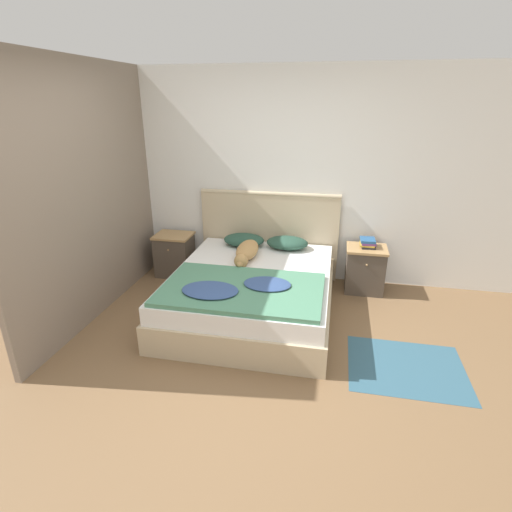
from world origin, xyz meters
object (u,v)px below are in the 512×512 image
bed (252,292)px  pillow_right (287,243)px  dog (247,251)px  nightstand_left (175,254)px  book_stack (368,243)px  nightstand_right (365,269)px  pillow_left (244,240)px

bed → pillow_right: 0.88m
bed → dog: dog is taller
nightstand_left → dog: size_ratio=0.72×
pillow_right → book_stack: (0.94, 0.05, 0.05)m
pillow_right → dog: dog is taller
nightstand_right → dog: (-1.35, -0.44, 0.29)m
nightstand_right → book_stack: book_stack is taller
bed → dog: 0.50m
nightstand_right → dog: size_ratio=0.72×
pillow_right → dog: bearing=-134.8°
bed → nightstand_right: bearing=33.3°
nightstand_left → book_stack: 2.44m
nightstand_right → pillow_right: 0.98m
bed → book_stack: (1.21, 0.82, 0.37)m
nightstand_left → nightstand_right: (2.42, 0.00, 0.00)m
nightstand_left → book_stack: (2.42, 0.02, 0.32)m
nightstand_left → dog: 1.19m
bed → nightstand_left: size_ratio=3.62×
dog → book_stack: 1.43m
nightstand_left → dog: dog is taller
bed → nightstand_right: nightstand_right is taller
pillow_left → book_stack: size_ratio=2.35×
nightstand_left → book_stack: size_ratio=2.59×
pillow_left → dog: (0.13, -0.41, 0.01)m
pillow_left → nightstand_right: bearing=0.9°
nightstand_left → pillow_left: size_ratio=1.10×
nightstand_right → book_stack: 0.33m
nightstand_right → pillow_right: (-0.94, -0.02, 0.28)m
bed → pillow_left: size_ratio=3.98×
nightstand_right → dog: 1.45m
nightstand_left → nightstand_right: same height
nightstand_right → pillow_left: 1.50m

